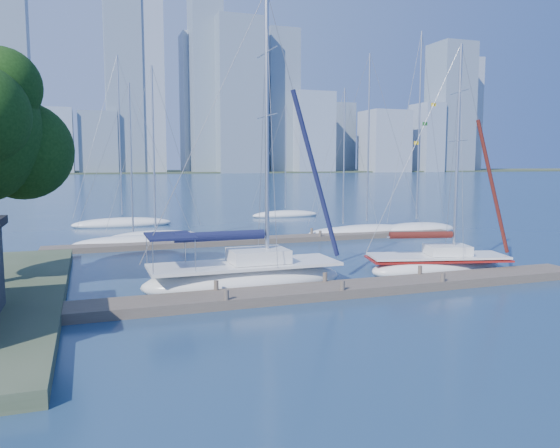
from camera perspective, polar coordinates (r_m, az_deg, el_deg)
name	(u,v)px	position (r m, az deg, el deg)	size (l,w,h in m)	color
ground	(333,295)	(24.12, 5.58, -7.34)	(700.00, 700.00, 0.00)	navy
near_dock	(333,290)	(24.07, 5.59, -6.88)	(26.00, 2.00, 0.40)	brown
far_dock	(265,240)	(39.48, -1.58, -1.66)	(30.00, 1.80, 0.36)	brown
far_shore	(106,173)	(341.42, -17.77, 5.14)	(800.00, 100.00, 1.50)	#38472D
sailboat_navy	(245,265)	(25.31, -3.72, -4.32)	(9.48, 3.13, 14.02)	white
sailboat_maroon	(438,253)	(29.90, 16.15, -2.94)	(8.05, 4.31, 12.25)	white
bg_boat_0	(134,242)	(39.24, -15.05, -1.85)	(8.36, 4.95, 11.41)	white
bg_boat_1	(156,238)	(40.88, -12.84, -1.40)	(7.55, 3.96, 12.94)	white
bg_boat_3	(343,232)	(43.36, 6.60, -0.89)	(6.02, 2.26, 11.76)	white
bg_boat_4	(367,231)	(44.29, 9.06, -0.72)	(8.63, 5.57, 14.54)	white
bg_boat_5	(416,229)	(46.25, 14.05, -0.48)	(7.69, 4.66, 16.50)	white
bg_boat_6	(123,223)	(51.56, -16.13, 0.10)	(9.09, 4.90, 15.50)	white
bg_boat_7	(285,214)	(58.27, 0.57, 1.00)	(7.61, 3.58, 12.05)	white
skyline	(150,107)	(314.79, -13.40, 11.85)	(503.21, 51.31, 117.82)	#8292A8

